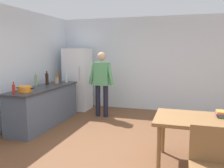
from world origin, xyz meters
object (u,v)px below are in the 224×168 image
Objects in this scene: refrigerator at (78,79)px; bottle_oil_amber at (58,78)px; dining_table at (203,124)px; bottle_sauce_red at (14,89)px; bottle_water_clear at (66,78)px; utensil_jar at (57,80)px; bottle_wine_dark at (47,79)px; chair at (209,162)px; bottle_vinegar_tall at (36,81)px; cooking_pot at (25,89)px; person at (102,80)px.

refrigerator is 6.43× the size of bottle_oil_amber.
bottle_sauce_red is at bearing 177.15° from dining_table.
utensil_jar is at bearing -122.92° from bottle_water_clear.
bottle_wine_dark reaches higher than dining_table.
bottle_vinegar_tall reaches higher than chair.
dining_table is 3.86m from utensil_jar.
bottle_oil_amber reaches higher than dining_table.
refrigerator reaches higher than bottle_sauce_red.
utensil_jar is at bearing -68.17° from bottle_oil_amber.
bottle_water_clear is (-3.28, 2.93, 0.49)m from chair.
chair is 3.25× the size of bottle_oil_amber.
chair is at bearing -29.96° from bottle_vinegar_tall.
utensil_jar is 0.30m from bottle_wine_dark.
bottle_wine_dark is at bearing 157.71° from dining_table.
bottle_oil_amber is 0.82× the size of bottle_wine_dark.
cooking_pot is at bearing -92.48° from refrigerator.
refrigerator is 5.62× the size of utensil_jar.
bottle_oil_amber is (-3.51, 2.87, 0.48)m from chair.
cooking_pot is at bearing -85.87° from bottle_oil_amber.
dining_table is 4.37× the size of bottle_vinegar_tall.
refrigerator reaches higher than bottle_oil_amber.
bottle_wine_dark is (-0.24, -1.25, 0.15)m from refrigerator.
chair is at bearing -18.19° from bottle_sauce_red.
chair is 3.03× the size of bottle_water_clear.
bottle_sauce_red reaches higher than cooking_pot.
bottle_sauce_red is 1.28m from bottle_wine_dark.
person is at bearing 21.03° from utensil_jar.
person reaches higher than bottle_sauce_red.
bottle_vinegar_tall is at bearing -141.71° from person.
chair is (2.35, -3.11, -0.44)m from person.
bottle_water_clear is 0.23m from bottle_oil_amber.
utensil_jar is (-0.04, 1.31, 0.02)m from cooking_pot.
person is 1.16m from utensil_jar.
utensil_jar is 1.00× the size of bottle_vinegar_tall.
bottle_water_clear is at bearing 85.74° from cooking_pot.
chair is at bearing -41.79° from bottle_water_clear.
bottle_vinegar_tall is at bearing 162.76° from dining_table.
bottle_oil_amber is (-1.16, -0.25, 0.04)m from person.
bottle_wine_dark is at bearing 97.76° from cooking_pot.
bottle_sauce_red is at bearing -96.08° from bottle_water_clear.
chair is at bearing -48.03° from refrigerator.
bottle_water_clear is 1.07× the size of bottle_oil_amber.
utensil_jar is (-3.44, 1.73, 0.31)m from dining_table.
bottle_wine_dark is at bearing -94.32° from bottle_oil_amber.
bottle_water_clear reaches higher than dining_table.
utensil_jar is 1.56m from bottle_sauce_red.
bottle_oil_amber reaches higher than cooking_pot.
utensil_jar is (-3.44, 2.70, 0.44)m from chair.
cooking_pot is at bearing -121.20° from person.
refrigerator is 4.27m from dining_table.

